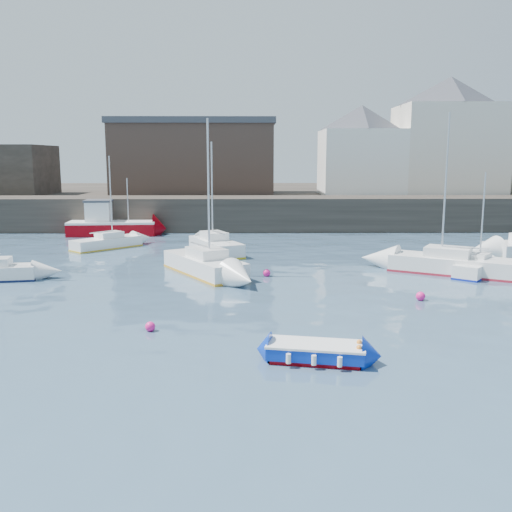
{
  "coord_description": "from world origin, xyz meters",
  "views": [
    {
      "loc": [
        -0.33,
        -17.17,
        6.54
      ],
      "look_at": [
        0.0,
        12.0,
        1.5
      ],
      "focal_mm": 40.0,
      "sensor_mm": 36.0,
      "label": 1
    }
  ],
  "objects_px": {
    "fishing_boat": "(109,224)",
    "sailboat_f": "(216,246)",
    "buoy_mid": "(420,300)",
    "blue_dinghy": "(316,351)",
    "sailboat_c": "(477,267)",
    "sailboat_h": "(107,242)",
    "sailboat_d": "(453,264)",
    "buoy_far": "(267,276)",
    "sailboat_b": "(205,264)",
    "buoy_near": "(150,331)"
  },
  "relations": [
    {
      "from": "fishing_boat",
      "to": "sailboat_f",
      "type": "bearing_deg",
      "value": -45.14
    },
    {
      "from": "sailboat_c",
      "to": "buoy_near",
      "type": "bearing_deg",
      "value": -147.88
    },
    {
      "from": "fishing_boat",
      "to": "sailboat_f",
      "type": "height_order",
      "value": "sailboat_f"
    },
    {
      "from": "sailboat_b",
      "to": "buoy_mid",
      "type": "xyz_separation_m",
      "value": [
        10.51,
        -6.2,
        -0.56
      ]
    },
    {
      "from": "sailboat_d",
      "to": "buoy_far",
      "type": "xyz_separation_m",
      "value": [
        -10.66,
        -0.61,
        -0.55
      ]
    },
    {
      "from": "sailboat_c",
      "to": "buoy_mid",
      "type": "distance_m",
      "value": 7.65
    },
    {
      "from": "sailboat_b",
      "to": "buoy_far",
      "type": "distance_m",
      "value": 3.62
    },
    {
      "from": "sailboat_d",
      "to": "buoy_mid",
      "type": "xyz_separation_m",
      "value": [
        -3.67,
        -6.15,
        -0.55
      ]
    },
    {
      "from": "sailboat_c",
      "to": "buoy_far",
      "type": "height_order",
      "value": "sailboat_c"
    },
    {
      "from": "buoy_near",
      "to": "buoy_far",
      "type": "relative_size",
      "value": 0.92
    },
    {
      "from": "blue_dinghy",
      "to": "sailboat_f",
      "type": "bearing_deg",
      "value": 101.95
    },
    {
      "from": "sailboat_b",
      "to": "sailboat_f",
      "type": "xyz_separation_m",
      "value": [
        0.22,
        7.09,
        -0.03
      ]
    },
    {
      "from": "buoy_far",
      "to": "buoy_near",
      "type": "bearing_deg",
      "value": -115.05
    },
    {
      "from": "sailboat_h",
      "to": "sailboat_f",
      "type": "bearing_deg",
      "value": -16.28
    },
    {
      "from": "sailboat_d",
      "to": "buoy_far",
      "type": "height_order",
      "value": "sailboat_d"
    },
    {
      "from": "sailboat_d",
      "to": "sailboat_c",
      "type": "bearing_deg",
      "value": -14.0
    },
    {
      "from": "sailboat_f",
      "to": "sailboat_b",
      "type": "bearing_deg",
      "value": -91.75
    },
    {
      "from": "blue_dinghy",
      "to": "buoy_mid",
      "type": "bearing_deg",
      "value": 54.02
    },
    {
      "from": "sailboat_b",
      "to": "buoy_mid",
      "type": "bearing_deg",
      "value": -30.54
    },
    {
      "from": "sailboat_f",
      "to": "buoy_far",
      "type": "xyz_separation_m",
      "value": [
        3.3,
        -7.75,
        -0.54
      ]
    },
    {
      "from": "buoy_mid",
      "to": "sailboat_c",
      "type": "bearing_deg",
      "value": 49.77
    },
    {
      "from": "blue_dinghy",
      "to": "sailboat_c",
      "type": "relative_size",
      "value": 0.59
    },
    {
      "from": "buoy_near",
      "to": "buoy_far",
      "type": "distance_m",
      "value": 11.23
    },
    {
      "from": "sailboat_d",
      "to": "buoy_far",
      "type": "relative_size",
      "value": 21.32
    },
    {
      "from": "fishing_boat",
      "to": "buoy_far",
      "type": "height_order",
      "value": "fishing_boat"
    },
    {
      "from": "sailboat_h",
      "to": "buoy_far",
      "type": "bearing_deg",
      "value": -41.61
    },
    {
      "from": "sailboat_f",
      "to": "sailboat_h",
      "type": "height_order",
      "value": "sailboat_f"
    },
    {
      "from": "blue_dinghy",
      "to": "sailboat_d",
      "type": "height_order",
      "value": "sailboat_d"
    },
    {
      "from": "blue_dinghy",
      "to": "sailboat_f",
      "type": "height_order",
      "value": "sailboat_f"
    },
    {
      "from": "sailboat_f",
      "to": "fishing_boat",
      "type": "bearing_deg",
      "value": 134.86
    },
    {
      "from": "blue_dinghy",
      "to": "sailboat_f",
      "type": "xyz_separation_m",
      "value": [
        -4.5,
        21.27,
        0.2
      ]
    },
    {
      "from": "sailboat_c",
      "to": "blue_dinghy",
      "type": "bearing_deg",
      "value": -127.83
    },
    {
      "from": "buoy_far",
      "to": "sailboat_d",
      "type": "bearing_deg",
      "value": 3.29
    },
    {
      "from": "sailboat_f",
      "to": "sailboat_c",
      "type": "bearing_deg",
      "value": -26.09
    },
    {
      "from": "sailboat_b",
      "to": "sailboat_d",
      "type": "xyz_separation_m",
      "value": [
        14.18,
        -0.06,
        -0.02
      ]
    },
    {
      "from": "sailboat_b",
      "to": "sailboat_d",
      "type": "height_order",
      "value": "sailboat_d"
    },
    {
      "from": "sailboat_b",
      "to": "buoy_far",
      "type": "xyz_separation_m",
      "value": [
        3.52,
        -0.67,
        -0.56
      ]
    },
    {
      "from": "fishing_boat",
      "to": "sailboat_h",
      "type": "height_order",
      "value": "sailboat_h"
    },
    {
      "from": "blue_dinghy",
      "to": "sailboat_c",
      "type": "bearing_deg",
      "value": 52.17
    },
    {
      "from": "sailboat_f",
      "to": "buoy_mid",
      "type": "distance_m",
      "value": 16.82
    },
    {
      "from": "sailboat_b",
      "to": "sailboat_d",
      "type": "relative_size",
      "value": 0.96
    },
    {
      "from": "blue_dinghy",
      "to": "sailboat_c",
      "type": "distance_m",
      "value": 17.49
    },
    {
      "from": "fishing_boat",
      "to": "sailboat_h",
      "type": "xyz_separation_m",
      "value": [
        1.57,
        -7.34,
        -0.5
      ]
    },
    {
      "from": "sailboat_h",
      "to": "blue_dinghy",
      "type": "bearing_deg",
      "value": -61.96
    },
    {
      "from": "buoy_far",
      "to": "sailboat_c",
      "type": "bearing_deg",
      "value": 1.42
    },
    {
      "from": "blue_dinghy",
      "to": "sailboat_b",
      "type": "height_order",
      "value": "sailboat_b"
    },
    {
      "from": "sailboat_d",
      "to": "blue_dinghy",
      "type": "bearing_deg",
      "value": -123.81
    },
    {
      "from": "blue_dinghy",
      "to": "sailboat_b",
      "type": "distance_m",
      "value": 14.95
    },
    {
      "from": "sailboat_c",
      "to": "sailboat_f",
      "type": "xyz_separation_m",
      "value": [
        -15.23,
        7.46,
        0.1
      ]
    },
    {
      "from": "sailboat_d",
      "to": "buoy_mid",
      "type": "distance_m",
      "value": 7.18
    }
  ]
}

